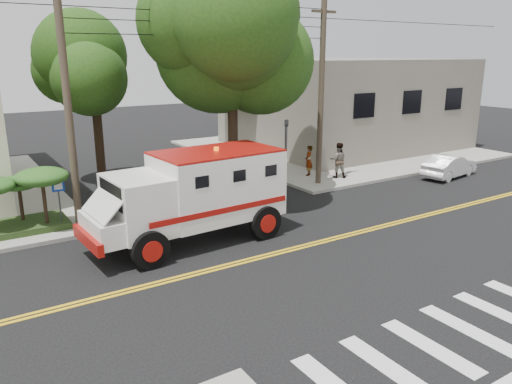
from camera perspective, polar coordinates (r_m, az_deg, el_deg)
ground at (r=17.31m, az=3.99°, el=-6.59°), size 100.00×100.00×0.00m
sidewalk_ne at (r=35.63m, az=8.60°, el=4.97°), size 17.00×17.00×0.15m
building_right at (r=36.57m, az=10.08°, el=10.05°), size 14.00×12.00×6.00m
utility_pole_left at (r=19.36m, az=-20.66°, el=8.60°), size 0.28×0.28×9.00m
utility_pole_right at (r=24.89m, az=7.44°, el=10.79°), size 0.28×0.28×9.00m
tree_main at (r=22.28m, az=-1.38°, el=17.31°), size 6.08×5.70×9.85m
tree_left at (r=25.59m, az=-17.29°, el=13.12°), size 4.48×4.20×7.70m
tree_right at (r=34.05m, az=0.28°, el=14.85°), size 4.80×4.50×8.20m
traffic_signal at (r=23.20m, az=3.43°, el=4.88°), size 0.15×0.18×3.60m
accessibility_sign at (r=19.99m, az=-21.58°, el=-0.49°), size 0.45×0.10×2.02m
palm_planter at (r=20.18m, az=-25.34°, el=0.06°), size 3.52×2.63×2.36m
armored_truck at (r=17.63m, az=-6.98°, el=-0.00°), size 7.17×3.18×3.20m
parked_sedan at (r=29.07m, az=21.22°, el=2.79°), size 3.92×1.88×1.24m
pedestrian_a at (r=26.97m, az=6.03°, el=3.59°), size 0.70×0.68×1.62m
pedestrian_b at (r=26.71m, az=9.39°, el=3.61°), size 1.15×1.10×1.86m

